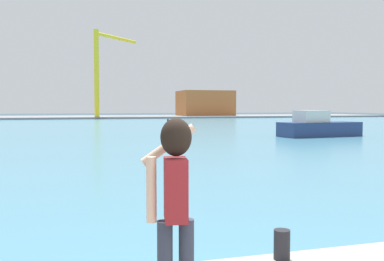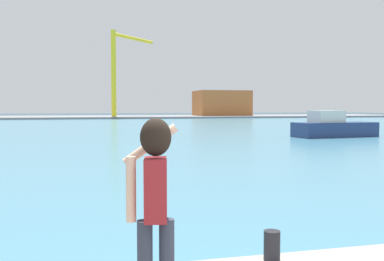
% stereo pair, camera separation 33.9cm
% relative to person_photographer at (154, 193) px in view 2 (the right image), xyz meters
% --- Properties ---
extents(ground_plane, '(220.00, 220.00, 0.00)m').
position_rel_person_photographer_xyz_m(ground_plane, '(1.03, 49.12, -1.59)').
color(ground_plane, '#334751').
extents(harbor_water, '(140.00, 100.00, 0.02)m').
position_rel_person_photographer_xyz_m(harbor_water, '(1.03, 51.12, -1.58)').
color(harbor_water, teal).
rests_on(harbor_water, ground_plane).
extents(far_shore_dock, '(140.00, 20.00, 0.39)m').
position_rel_person_photographer_xyz_m(far_shore_dock, '(1.03, 91.12, -1.39)').
color(far_shore_dock, gray).
rests_on(far_shore_dock, ground_plane).
extents(person_photographer, '(0.53, 0.56, 1.74)m').
position_rel_person_photographer_xyz_m(person_photographer, '(0.00, 0.00, 0.00)').
color(person_photographer, '#2D3342').
rests_on(person_photographer, quay_promenade).
extents(harbor_bollard, '(0.20, 0.20, 0.36)m').
position_rel_person_photographer_xyz_m(harbor_bollard, '(1.56, 0.90, -0.89)').
color(harbor_bollard, black).
rests_on(harbor_bollard, quay_promenade).
extents(boat_moored, '(6.80, 3.03, 2.06)m').
position_rel_person_photographer_xyz_m(boat_moored, '(18.41, 26.49, -0.82)').
color(boat_moored, navy).
rests_on(boat_moored, harbor_water).
extents(warehouse_right, '(11.59, 9.17, 5.60)m').
position_rel_person_photographer_xyz_m(warehouse_right, '(30.28, 91.28, 1.60)').
color(warehouse_right, '#B26633').
rests_on(warehouse_right, far_shore_dock).
extents(port_crane, '(10.09, 10.58, 17.45)m').
position_rel_person_photographer_xyz_m(port_crane, '(7.00, 87.64, 9.72)').
color(port_crane, yellow).
rests_on(port_crane, far_shore_dock).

